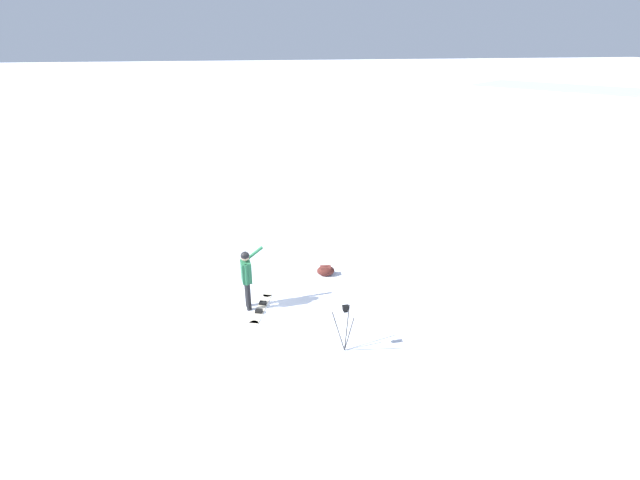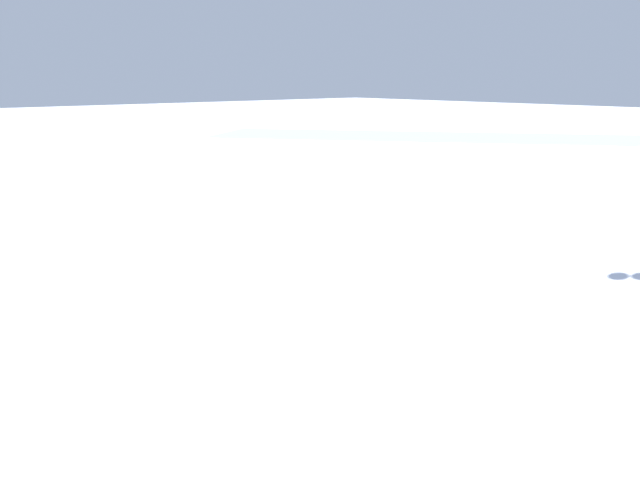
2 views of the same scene
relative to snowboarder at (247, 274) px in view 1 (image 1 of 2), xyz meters
The scene contains 5 objects.
ground_plane 1.33m from the snowboarder, 136.05° to the right, with size 300.00×300.00×0.00m, color white.
snowboarder is the anchor object (origin of this frame).
snowboard 1.14m from the snowboarder, 110.23° to the right, with size 1.71×0.75×0.10m.
gear_bag_large 3.13m from the snowboarder, 59.19° to the right, with size 0.45×0.61×0.32m.
camera_tripod 3.32m from the snowboarder, 137.17° to the right, with size 0.60×0.51×1.30m.
Camera 1 is at (-11.00, 0.60, 7.19)m, focal length 25.81 mm.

